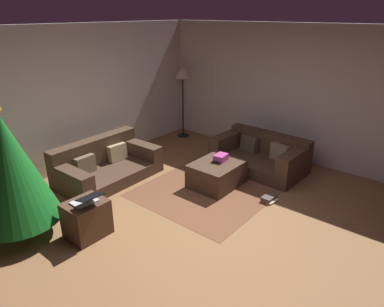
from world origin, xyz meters
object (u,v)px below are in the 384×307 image
gift_box (221,158)px  side_table (87,219)px  christmas_tree (10,169)px  tv_remote (217,162)px  book_stack (269,199)px  corner_lamp (183,78)px  ottoman (216,174)px  couch_left (105,165)px  couch_right (261,155)px  laptop (86,200)px

gift_box → side_table: bearing=168.7°
gift_box → christmas_tree: size_ratio=0.13×
tv_remote → book_stack: size_ratio=0.61×
side_table → book_stack: (2.36, -1.45, -0.21)m
christmas_tree → corner_lamp: christmas_tree is taller
book_stack → ottoman: bearing=95.7°
couch_left → couch_right: size_ratio=1.06×
ottoman → side_table: bearing=167.9°
side_table → book_stack: side_table is taller
laptop → book_stack: size_ratio=1.51×
christmas_tree → book_stack: (2.91, -2.13, -0.94)m
couch_right → christmas_tree: 4.22m
couch_left → laptop: size_ratio=4.49×
ottoman → tv_remote: size_ratio=5.34×
laptop → book_stack: (2.36, -1.39, -0.51)m
couch_right → ottoman: size_ratio=1.97×
couch_right → gift_box: bearing=77.8°
couch_left → couch_right: couch_left is taller
tv_remote → laptop: size_ratio=0.40×
couch_right → christmas_tree: christmas_tree is taller
ottoman → gift_box: 0.29m
couch_left → tv_remote: bearing=120.2°
couch_left → laptop: 1.79m
book_stack → christmas_tree: bearing=143.8°
tv_remote → corner_lamp: size_ratio=0.10×
gift_box → tv_remote: bearing=-179.0°
book_stack → side_table: bearing=148.4°
side_table → gift_box: bearing=-11.3°
gift_box → corner_lamp: (1.44, 2.10, 0.91)m
ottoman → gift_box: gift_box is taller
tv_remote → corner_lamp: corner_lamp is taller
christmas_tree → book_stack: bearing=-36.2°
laptop → corner_lamp: size_ratio=0.24×
corner_lamp → side_table: bearing=-156.9°
couch_left → side_table: 1.72m
christmas_tree → gift_box: bearing=-21.4°
tv_remote → couch_right: bearing=-44.6°
corner_lamp → tv_remote: bearing=-126.6°
corner_lamp → christmas_tree: bearing=-167.7°
couch_left → corner_lamp: bearing=-172.3°
laptop → christmas_tree: bearing=127.0°
christmas_tree → book_stack: christmas_tree is taller
couch_right → christmas_tree: bearing=72.3°
corner_lamp → couch_left: bearing=-171.1°
side_table → ottoman: bearing=-12.1°
ottoman → christmas_tree: (-2.81, 1.16, 0.77)m
corner_lamp → gift_box: bearing=-124.4°
ottoman → tv_remote: tv_remote is taller
ottoman → gift_box: (0.12, 0.01, 0.27)m
tv_remote → side_table: size_ratio=0.31×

